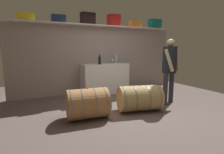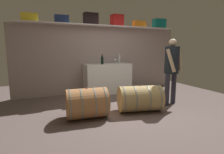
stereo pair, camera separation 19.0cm
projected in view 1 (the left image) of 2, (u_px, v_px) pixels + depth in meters
name	position (u px, v px, depth m)	size (l,w,h in m)	color
ground_plane	(124.00, 104.00, 4.62)	(6.61, 7.45, 0.02)	#5D4E4B
back_wall_panel	(100.00, 60.00, 5.86)	(5.41, 0.10, 2.06)	gray
high_shelf_board	(101.00, 26.00, 5.56)	(4.97, 0.40, 0.03)	silver
toolcase_yellow	(26.00, 17.00, 4.62)	(0.42, 0.20, 0.21)	yellow
toolcase_navy	(58.00, 19.00, 4.98)	(0.38, 0.20, 0.21)	navy
toolcase_black	(88.00, 19.00, 5.35)	(0.42, 0.23, 0.34)	black
toolcase_red	(114.00, 20.00, 5.72)	(0.35, 0.30, 0.34)	red
toolcase_orange	(135.00, 24.00, 6.09)	(0.42, 0.19, 0.20)	orange
toolcase_teal	(155.00, 24.00, 6.45)	(0.42, 0.25, 0.31)	#117A7A
work_cabinet	(105.00, 79.00, 5.67)	(1.44, 0.55, 0.93)	white
wine_bottle_dark	(100.00, 60.00, 5.37)	(0.08, 0.08, 0.30)	black
wine_bottle_clear	(116.00, 59.00, 5.79)	(0.06, 0.06, 0.34)	#B9BCC0
wine_glass	(113.00, 60.00, 5.86)	(0.08, 0.08, 0.14)	white
wine_barrel_near	(140.00, 98.00, 4.09)	(1.05, 0.78, 0.59)	tan
wine_barrel_far	(88.00, 104.00, 3.63)	(0.87, 0.69, 0.62)	#A76E40
winemaker_pouring	(170.00, 65.00, 4.52)	(0.52, 0.47, 1.63)	#302F3E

